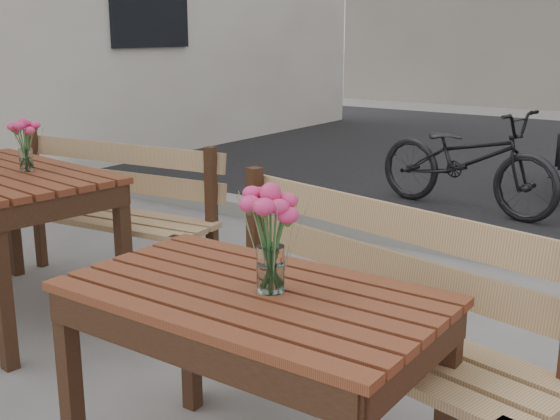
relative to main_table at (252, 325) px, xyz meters
name	(u,v)px	position (x,y,z in m)	size (l,w,h in m)	color
main_table	(252,325)	(0.00, 0.00, 0.00)	(1.17, 0.69, 0.72)	#622C1A
main_bench	(367,297)	(0.16, 0.47, -0.02)	(1.60, 0.77, 0.96)	#9F7652
main_vase	(270,225)	(0.06, 0.02, 0.33)	(0.18, 0.18, 0.34)	white
second_table	(3,195)	(-1.98, 0.47, 0.06)	(1.38, 0.92, 0.79)	#622C1A
second_bench	(108,198)	(-1.86, 1.05, -0.05)	(1.51, 0.60, 0.91)	#9F7652
second_vase	(24,138)	(-1.87, 0.54, 0.36)	(0.15, 0.15, 0.27)	white
bicycle	(467,160)	(-0.81, 4.06, -0.17)	(0.58, 1.67, 0.88)	black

